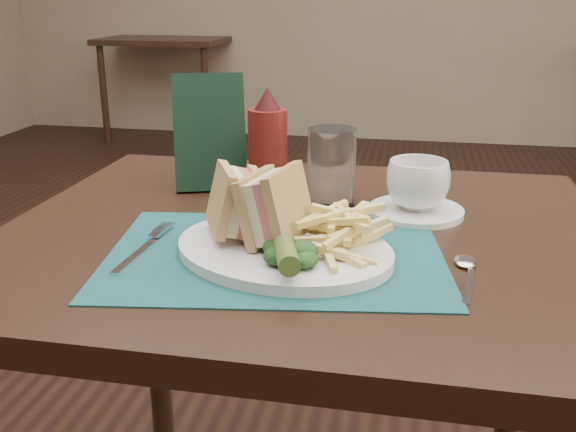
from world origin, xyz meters
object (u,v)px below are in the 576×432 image
(placemat, at_px, (276,254))
(coffee_cup, at_px, (418,185))
(sandwich_half_a, at_px, (221,203))
(ketchup_bottle, at_px, (268,143))
(sandwich_half_b, at_px, (261,204))
(drinking_glass, at_px, (331,169))
(saucer, at_px, (416,211))
(check_presenter, at_px, (210,132))
(table_bg_left, at_px, (170,88))
(plate, at_px, (284,250))

(placemat, bearing_deg, coffee_cup, 48.11)
(sandwich_half_a, bearing_deg, ketchup_bottle, 62.21)
(sandwich_half_b, height_order, drinking_glass, drinking_glass)
(ketchup_bottle, bearing_deg, drinking_glass, -18.89)
(saucer, relative_size, check_presenter, 0.73)
(table_bg_left, bearing_deg, coffee_cup, -63.45)
(coffee_cup, bearing_deg, placemat, -131.89)
(plate, bearing_deg, coffee_cup, 69.68)
(coffee_cup, relative_size, drinking_glass, 0.76)
(sandwich_half_a, height_order, sandwich_half_b, sandwich_half_b)
(drinking_glass, relative_size, check_presenter, 0.63)
(plate, distance_m, check_presenter, 0.36)
(sandwich_half_a, xyz_separation_m, saucer, (0.26, 0.20, -0.06))
(plate, bearing_deg, sandwich_half_b, -179.44)
(table_bg_left, bearing_deg, placemat, -66.91)
(saucer, xyz_separation_m, ketchup_bottle, (-0.25, 0.05, 0.09))
(plate, xyz_separation_m, sandwich_half_b, (-0.03, 0.01, 0.06))
(saucer, bearing_deg, sandwich_half_b, -136.22)
(table_bg_left, bearing_deg, plate, -66.78)
(coffee_cup, bearing_deg, ketchup_bottle, 168.96)
(saucer, height_order, drinking_glass, drinking_glass)
(placemat, height_order, saucer, saucer)
(placemat, relative_size, drinking_glass, 3.44)
(sandwich_half_a, height_order, ketchup_bottle, ketchup_bottle)
(table_bg_left, bearing_deg, ketchup_bottle, -66.36)
(sandwich_half_a, relative_size, sandwich_half_b, 0.93)
(sandwich_half_b, distance_m, check_presenter, 0.32)
(placemat, height_order, sandwich_half_b, sandwich_half_b)
(placemat, height_order, sandwich_half_a, sandwich_half_a)
(drinking_glass, xyz_separation_m, check_presenter, (-0.23, 0.07, 0.03))
(table_bg_left, xyz_separation_m, ketchup_bottle, (1.60, -3.66, 0.47))
(sandwich_half_b, bearing_deg, sandwich_half_a, -168.54)
(table_bg_left, distance_m, placemat, 4.27)
(plate, xyz_separation_m, sandwich_half_a, (-0.09, 0.01, 0.06))
(plate, height_order, ketchup_bottle, ketchup_bottle)
(table_bg_left, bearing_deg, check_presenter, -67.67)
(table_bg_left, relative_size, sandwich_half_a, 9.38)
(sandwich_half_a, distance_m, sandwich_half_b, 0.06)
(saucer, height_order, coffee_cup, coffee_cup)
(plate, xyz_separation_m, drinking_glass, (0.03, 0.22, 0.06))
(placemat, bearing_deg, table_bg_left, 113.09)
(placemat, height_order, ketchup_bottle, ketchup_bottle)
(sandwich_half_a, distance_m, coffee_cup, 0.33)
(placemat, relative_size, ketchup_bottle, 2.40)
(sandwich_half_b, bearing_deg, table_bg_left, 125.94)
(drinking_glass, bearing_deg, sandwich_half_a, -120.92)
(ketchup_bottle, bearing_deg, placemat, -75.26)
(sandwich_half_a, height_order, saucer, sandwich_half_a)
(sandwich_half_b, bearing_deg, check_presenter, 132.59)
(check_presenter, bearing_deg, drinking_glass, -36.08)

